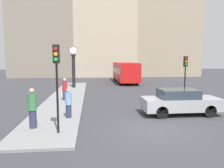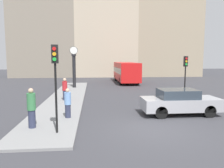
# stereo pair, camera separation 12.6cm
# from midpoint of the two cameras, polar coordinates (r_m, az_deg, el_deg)

# --- Properties ---
(ground_plane) EXTENTS (120.00, 120.00, 0.00)m
(ground_plane) POSITION_cam_midpoint_polar(r_m,az_deg,el_deg) (10.43, 10.99, -11.56)
(ground_plane) COLOR #38383D
(sidewalk_corner) EXTENTS (2.85, 21.27, 0.11)m
(sidewalk_corner) POSITION_cam_midpoint_polar(r_m,az_deg,el_deg) (18.52, -11.92, -3.42)
(sidewalk_corner) COLOR gray
(sidewalk_corner) RESTS_ON ground_plane
(building_row) EXTENTS (34.15, 5.00, 18.28)m
(building_row) POSITION_cam_midpoint_polar(r_m,az_deg,el_deg) (40.69, -2.62, 13.18)
(building_row) COLOR gray
(building_row) RESTS_ON ground_plane
(sedan_car) EXTENTS (4.42, 1.76, 1.49)m
(sedan_car) POSITION_cam_midpoint_polar(r_m,az_deg,el_deg) (13.28, 17.08, -4.43)
(sedan_car) COLOR #9E9EA3
(sedan_car) RESTS_ON ground_plane
(bus_distant) EXTENTS (2.49, 8.96, 2.72)m
(bus_distant) POSITION_cam_midpoint_polar(r_m,az_deg,el_deg) (30.03, 3.33, 3.39)
(bus_distant) COLOR red
(bus_distant) RESTS_ON ground_plane
(traffic_light_near) EXTENTS (0.26, 0.24, 3.69)m
(traffic_light_near) POSITION_cam_midpoint_polar(r_m,az_deg,el_deg) (9.26, -14.65, 3.47)
(traffic_light_near) COLOR black
(traffic_light_near) RESTS_ON sidewalk_corner
(traffic_light_far) EXTENTS (0.26, 0.24, 3.42)m
(traffic_light_far) POSITION_cam_midpoint_polar(r_m,az_deg,el_deg) (17.00, 18.41, 3.68)
(traffic_light_far) COLOR black
(traffic_light_far) RESTS_ON ground_plane
(street_clock) EXTENTS (0.85, 0.46, 4.45)m
(street_clock) POSITION_cam_midpoint_polar(r_m,az_deg,el_deg) (24.14, -10.15, 4.15)
(street_clock) COLOR black
(street_clock) RESTS_ON sidewalk_corner
(pedestrian_blue_stripe) EXTENTS (0.35, 0.35, 1.57)m
(pedestrian_blue_stripe) POSITION_cam_midpoint_polar(r_m,az_deg,el_deg) (11.84, -11.60, -4.95)
(pedestrian_blue_stripe) COLOR #2D334C
(pedestrian_blue_stripe) RESTS_ON sidewalk_corner
(pedestrian_red_top) EXTENTS (0.38, 0.38, 1.68)m
(pedestrian_red_top) POSITION_cam_midpoint_polar(r_m,az_deg,el_deg) (16.88, -12.43, -1.34)
(pedestrian_red_top) COLOR #2D334C
(pedestrian_red_top) RESTS_ON sidewalk_corner
(pedestrian_green_hoodie) EXTENTS (0.38, 0.38, 1.81)m
(pedestrian_green_hoodie) POSITION_cam_midpoint_polar(r_m,az_deg,el_deg) (10.52, -20.38, -5.96)
(pedestrian_green_hoodie) COLOR #2D334C
(pedestrian_green_hoodie) RESTS_ON sidewalk_corner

